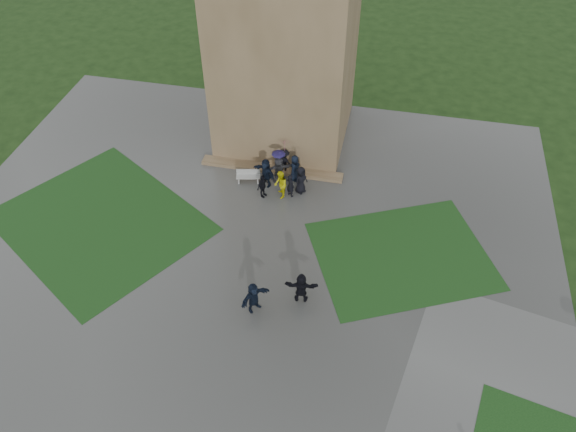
% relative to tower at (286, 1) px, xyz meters
% --- Properties ---
extents(ground, '(120.00, 120.00, 0.00)m').
position_rel_tower_xyz_m(ground, '(0.00, -15.00, -9.00)').
color(ground, black).
extents(plaza, '(34.00, 34.00, 0.02)m').
position_rel_tower_xyz_m(plaza, '(0.00, -13.00, -8.99)').
color(plaza, '#393936').
rests_on(plaza, ground).
extents(lawn_inset_left, '(14.10, 13.46, 0.01)m').
position_rel_tower_xyz_m(lawn_inset_left, '(-8.50, -11.00, -8.97)').
color(lawn_inset_left, '#133412').
rests_on(lawn_inset_left, plaza).
extents(lawn_inset_right, '(11.12, 10.15, 0.01)m').
position_rel_tower_xyz_m(lawn_inset_right, '(8.50, -10.00, -8.97)').
color(lawn_inset_right, '#133412').
rests_on(lawn_inset_right, plaza).
extents(tower, '(8.00, 8.00, 18.00)m').
position_rel_tower_xyz_m(tower, '(0.00, 0.00, 0.00)').
color(tower, brown).
rests_on(tower, ground).
extents(tower_plinth, '(9.00, 0.80, 0.22)m').
position_rel_tower_xyz_m(tower_plinth, '(0.00, -4.40, -8.87)').
color(tower_plinth, brown).
rests_on(tower_plinth, plaza).
extents(bench, '(1.52, 0.76, 0.84)m').
position_rel_tower_xyz_m(bench, '(-1.15, -5.76, -8.55)').
color(bench, '#A3A39F').
rests_on(bench, plaza).
extents(visitor_cluster, '(3.59, 3.41, 2.44)m').
position_rel_tower_xyz_m(visitor_cluster, '(0.85, -5.54, -7.91)').
color(visitor_cluster, black).
rests_on(visitor_cluster, plaza).
extents(pedestrian_mid, '(1.47, 1.67, 1.77)m').
position_rel_tower_xyz_m(pedestrian_mid, '(1.63, -15.04, -8.09)').
color(pedestrian_mid, black).
rests_on(pedestrian_mid, plaza).
extents(pedestrian_near, '(1.72, 0.79, 1.79)m').
position_rel_tower_xyz_m(pedestrian_near, '(3.76, -14.01, -8.09)').
color(pedestrian_near, black).
rests_on(pedestrian_near, plaza).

